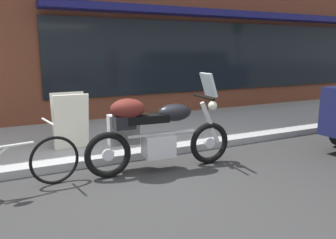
% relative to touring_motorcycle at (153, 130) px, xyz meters
% --- Properties ---
extents(ground_plane, '(80.00, 80.00, 0.00)m').
position_rel_touring_motorcycle_xyz_m(ground_plane, '(-0.31, -0.70, -0.61)').
color(ground_plane, '#303030').
extents(touring_motorcycle, '(2.23, 0.76, 1.40)m').
position_rel_touring_motorcycle_xyz_m(touring_motorcycle, '(0.00, 0.00, 0.00)').
color(touring_motorcycle, black).
rests_on(touring_motorcycle, ground_plane).
extents(parked_bicycle, '(1.70, 0.48, 0.91)m').
position_rel_touring_motorcycle_xyz_m(parked_bicycle, '(-1.89, 0.01, -0.25)').
color(parked_bicycle, black).
rests_on(parked_bicycle, ground_plane).
extents(sandwich_board_sign, '(0.55, 0.41, 0.92)m').
position_rel_touring_motorcycle_xyz_m(sandwich_board_sign, '(-0.92, 1.28, -0.02)').
color(sandwich_board_sign, silver).
rests_on(sandwich_board_sign, sidewalk_curb).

